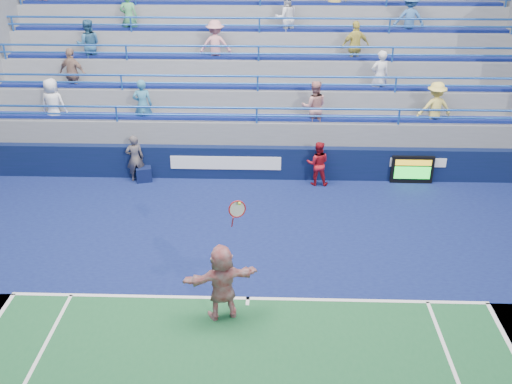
{
  "coord_description": "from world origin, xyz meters",
  "views": [
    {
      "loc": [
        0.52,
        -10.56,
        8.11
      ],
      "look_at": [
        0.11,
        2.5,
        1.5
      ],
      "focal_mm": 40.0,
      "sensor_mm": 36.0,
      "label": 1
    }
  ],
  "objects_px": {
    "serve_speed_board": "(412,170)",
    "line_judge": "(135,158)",
    "tennis_player": "(222,282)",
    "judge_chair": "(144,172)",
    "ball_girl": "(318,164)"
  },
  "relations": [
    {
      "from": "judge_chair",
      "to": "line_judge",
      "type": "distance_m",
      "value": 0.56
    },
    {
      "from": "tennis_player",
      "to": "ball_girl",
      "type": "bearing_deg",
      "value": 69.61
    },
    {
      "from": "serve_speed_board",
      "to": "ball_girl",
      "type": "xyz_separation_m",
      "value": [
        -3.06,
        -0.2,
        0.26
      ]
    },
    {
      "from": "serve_speed_board",
      "to": "line_judge",
      "type": "relative_size",
      "value": 0.86
    },
    {
      "from": "ball_girl",
      "to": "judge_chair",
      "type": "bearing_deg",
      "value": 2.16
    },
    {
      "from": "judge_chair",
      "to": "ball_girl",
      "type": "relative_size",
      "value": 0.59
    },
    {
      "from": "line_judge",
      "to": "ball_girl",
      "type": "distance_m",
      "value": 5.89
    },
    {
      "from": "judge_chair",
      "to": "ball_girl",
      "type": "height_order",
      "value": "ball_girl"
    },
    {
      "from": "line_judge",
      "to": "ball_girl",
      "type": "xyz_separation_m",
      "value": [
        5.88,
        -0.11,
        -0.05
      ]
    },
    {
      "from": "judge_chair",
      "to": "tennis_player",
      "type": "height_order",
      "value": "tennis_player"
    },
    {
      "from": "serve_speed_board",
      "to": "tennis_player",
      "type": "distance_m",
      "value": 8.85
    },
    {
      "from": "serve_speed_board",
      "to": "tennis_player",
      "type": "relative_size",
      "value": 0.47
    },
    {
      "from": "serve_speed_board",
      "to": "ball_girl",
      "type": "bearing_deg",
      "value": -176.18
    },
    {
      "from": "serve_speed_board",
      "to": "line_judge",
      "type": "xyz_separation_m",
      "value": [
        -8.94,
        -0.1,
        0.32
      ]
    },
    {
      "from": "ball_girl",
      "to": "serve_speed_board",
      "type": "bearing_deg",
      "value": -172.73
    }
  ]
}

